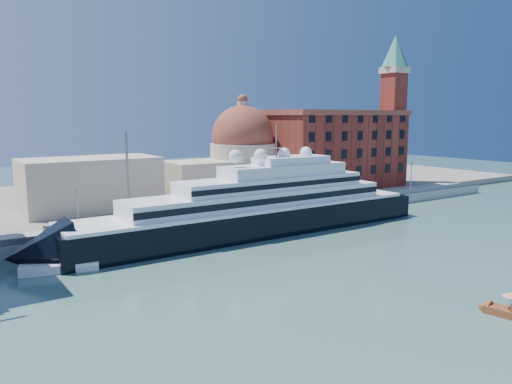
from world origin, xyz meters
TOP-DOWN VIEW (x-y plane):
  - ground at (0.00, 0.00)m, footprint 400.00×400.00m
  - quay at (0.00, 34.00)m, footprint 180.00×10.00m
  - land at (0.00, 75.00)m, footprint 260.00×72.00m
  - quay_fence at (0.00, 29.50)m, footprint 180.00×0.10m
  - superyacht at (-0.64, 23.00)m, footprint 85.97×11.92m
  - service_barge at (-35.82, 19.47)m, footprint 11.91×6.46m
  - warehouse at (52.00, 52.00)m, footprint 43.00×19.00m
  - campanile at (76.00, 52.00)m, footprint 8.40×8.40m
  - church at (6.39, 57.72)m, footprint 66.00×18.00m
  - lamp_posts at (-12.67, 32.27)m, footprint 120.80×2.40m

SIDE VIEW (x-z plane):
  - ground at x=0.00m, z-range 0.00..0.00m
  - service_barge at x=-35.82m, z-range -0.54..2.01m
  - land at x=0.00m, z-range 0.00..2.00m
  - quay at x=0.00m, z-range 0.00..2.50m
  - quay_fence at x=0.00m, z-range 2.50..3.70m
  - superyacht at x=-0.64m, z-range -8.41..17.28m
  - lamp_posts at x=-12.67m, z-range 0.84..18.84m
  - church at x=6.39m, z-range -1.84..23.66m
  - warehouse at x=52.00m, z-range 2.16..25.41m
  - campanile at x=76.00m, z-range 5.26..52.26m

